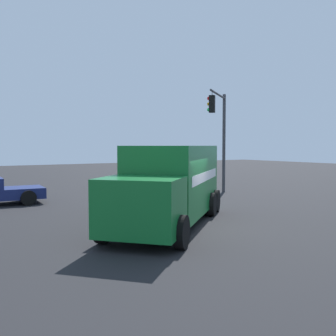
# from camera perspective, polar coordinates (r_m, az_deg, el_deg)

# --- Properties ---
(ground_plane) EXTENTS (100.00, 100.00, 0.00)m
(ground_plane) POSITION_cam_1_polar(r_m,az_deg,el_deg) (14.25, 4.33, -8.81)
(ground_plane) COLOR black
(delivery_truck) EXTENTS (7.28, 7.70, 2.99)m
(delivery_truck) POSITION_cam_1_polar(r_m,az_deg,el_deg) (14.66, 0.45, -2.32)
(delivery_truck) COLOR #146B2D
(delivery_truck) RESTS_ON ground
(traffic_light_primary) EXTENTS (2.58, 3.21, 6.27)m
(traffic_light_primary) POSITION_cam_1_polar(r_m,az_deg,el_deg) (23.94, 7.71, 5.93)
(traffic_light_primary) COLOR #38383D
(traffic_light_primary) RESTS_ON ground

